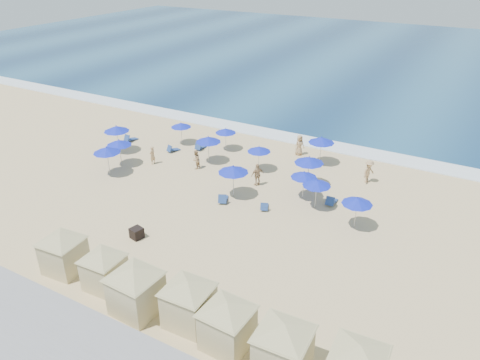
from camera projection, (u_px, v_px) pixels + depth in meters
name	position (u px, v px, depth m)	size (l,w,h in m)	color
ground	(206.00, 211.00, 32.62)	(160.00, 160.00, 0.00)	#CBB381
ocean	(394.00, 60.00, 75.29)	(160.00, 80.00, 0.06)	navy
surf_line	(295.00, 139.00, 44.63)	(160.00, 2.50, 0.08)	white
seawall	(47.00, 327.00, 21.85)	(160.00, 6.10, 1.22)	gray
trash_bin	(137.00, 233.00, 29.50)	(0.71, 0.71, 0.71)	black
cabana_0	(62.00, 247.00, 26.03)	(4.32, 4.32, 2.72)	#CDBE8C
cabana_1	(103.00, 264.00, 24.80)	(4.06, 4.06, 2.55)	#CDBE8C
cabana_2	(135.00, 284.00, 23.02)	(4.71, 4.71, 2.96)	#CDBE8C
cabana_3	(188.00, 296.00, 22.31)	(4.49, 4.49, 2.82)	#CDBE8C
cabana_4	(227.00, 318.00, 21.03)	(4.44, 4.44, 2.79)	#CDBE8C
cabana_5	(284.00, 342.00, 19.71)	(4.65, 4.65, 2.92)	#CDBE8C
umbrella_0	(116.00, 129.00, 40.95)	(2.23, 2.23, 2.54)	#A5A8AD
umbrella_1	(119.00, 143.00, 38.51)	(2.07, 2.07, 2.36)	#A5A8AD
umbrella_2	(181.00, 125.00, 42.81)	(1.88, 1.88, 2.13)	#A5A8AD
umbrella_3	(107.00, 150.00, 36.86)	(2.17, 2.17, 2.47)	#A5A8AD
umbrella_4	(226.00, 131.00, 41.54)	(1.86, 1.86, 2.12)	#A5A8AD
umbrella_5	(208.00, 139.00, 39.01)	(2.12, 2.12, 2.42)	#A5A8AD
umbrella_6	(233.00, 169.00, 33.56)	(2.23, 2.23, 2.53)	#A5A8AD
umbrella_7	(259.00, 149.00, 37.66)	(1.92, 1.92, 2.19)	#A5A8AD
umbrella_8	(304.00, 175.00, 33.45)	(1.93, 1.93, 2.19)	#A5A8AD
umbrella_9	(321.00, 140.00, 38.72)	(2.18, 2.18, 2.49)	#A5A8AD
umbrella_10	(309.00, 160.00, 35.02)	(2.23, 2.23, 2.53)	#A5A8AD
umbrella_11	(357.00, 201.00, 29.85)	(2.02, 2.02, 2.29)	#A5A8AD
umbrella_12	(317.00, 183.00, 32.16)	(2.00, 2.00, 2.27)	#A5A8AD
beach_chair_0	(130.00, 139.00, 44.07)	(0.77, 1.43, 0.75)	navy
beach_chair_1	(172.00, 149.00, 41.88)	(0.89, 1.33, 0.67)	navy
beach_chair_2	(200.00, 147.00, 42.35)	(0.64, 1.31, 0.70)	navy
beach_chair_3	(223.00, 199.00, 33.70)	(1.10, 1.47, 0.74)	navy
beach_chair_4	(264.00, 206.00, 32.77)	(0.91, 1.26, 0.63)	navy
beach_chair_5	(331.00, 201.00, 33.38)	(0.66, 1.38, 0.75)	navy
beachgoer_0	(152.00, 155.00, 39.31)	(0.58, 0.38, 1.58)	tan
beachgoer_1	(196.00, 160.00, 38.48)	(0.78, 0.60, 1.60)	tan
beachgoer_2	(258.00, 175.00, 35.74)	(1.06, 0.44, 1.80)	tan
beachgoer_3	(369.00, 172.00, 36.12)	(1.21, 0.70, 1.88)	tan
beachgoer_4	(299.00, 145.00, 40.95)	(0.90, 0.58, 1.84)	tan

